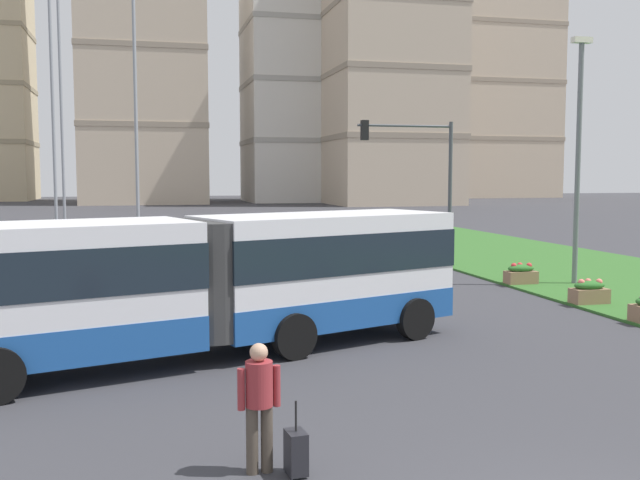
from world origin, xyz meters
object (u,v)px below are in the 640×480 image
pedestrian_crossing (259,398)px  rolling_suitcase (296,452)px  flower_planter_5 (521,274)px  flower_planter_4 (589,292)px  apartment_tower_centre (314,59)px  apartment_tower_eastcentre (389,45)px  traffic_light_far_right (420,168)px  apartment_tower_westcentre (141,21)px  streetlight_median (578,150)px  articulated_bus (213,280)px  apartment_tower_east (490,60)px

pedestrian_crossing → rolling_suitcase: pedestrian_crossing is taller
pedestrian_crossing → flower_planter_5: 18.03m
flower_planter_4 → apartment_tower_centre: size_ratio=0.03×
flower_planter_4 → apartment_tower_centre: 89.36m
flower_planter_5 → apartment_tower_eastcentre: size_ratio=0.03×
pedestrian_crossing → traffic_light_far_right: size_ratio=0.28×
pedestrian_crossing → apartment_tower_westcentre: apartment_tower_westcentre is taller
streetlight_median → apartment_tower_centre: 84.63m
apartment_tower_westcentre → articulated_bus: bearing=-89.2°
traffic_light_far_right → apartment_tower_east: 104.71m
streetlight_median → apartment_tower_eastcentre: apartment_tower_eastcentre is taller
articulated_bus → apartment_tower_east: (58.40, 103.28, 22.36)m
pedestrian_crossing → rolling_suitcase: bearing=-24.0°
flower_planter_4 → apartment_tower_east: 112.92m
rolling_suitcase → streetlight_median: streetlight_median is taller
apartment_tower_centre → flower_planter_4: bearing=-97.8°
articulated_bus → apartment_tower_westcentre: (-1.23, 89.47, 23.36)m
streetlight_median → apartment_tower_east: size_ratio=0.18×
rolling_suitcase → flower_planter_5: (11.09, 14.05, 0.11)m
traffic_light_far_right → flower_planter_5: bearing=-71.9°
pedestrian_crossing → streetlight_median: streetlight_median is taller
rolling_suitcase → traffic_light_far_right: bearing=64.2°
streetlight_median → apartment_tower_eastcentre: (17.17, 70.04, 16.21)m
apartment_tower_east → apartment_tower_eastcentre: bearing=-136.7°
flower_planter_4 → apartment_tower_eastcentre: bearing=75.5°
articulated_bus → rolling_suitcase: articulated_bus is taller
traffic_light_far_right → apartment_tower_centre: (13.51, 76.83, 16.55)m
apartment_tower_westcentre → apartment_tower_centre: size_ratio=1.20×
streetlight_median → traffic_light_far_right: bearing=122.6°
flower_planter_4 → apartment_tower_centre: (11.76, 86.21, 20.35)m
articulated_bus → apartment_tower_east: size_ratio=0.25×
articulated_bus → rolling_suitcase: 6.83m
rolling_suitcase → apartment_tower_eastcentre: apartment_tower_eastcentre is taller
apartment_tower_centre → apartment_tower_eastcentre: (7.31, -12.48, 0.21)m
rolling_suitcase → flower_planter_4: (11.09, 9.98, 0.11)m
apartment_tower_east → flower_planter_5: bearing=-116.0°
rolling_suitcase → apartment_tower_east: bearing=62.2°
articulated_bus → apartment_tower_eastcentre: (30.58, 77.03, 19.33)m
rolling_suitcase → streetlight_median: size_ratio=0.11×
flower_planter_5 → streetlight_median: size_ratio=0.13×
traffic_light_far_right → apartment_tower_east: (48.63, 90.60, 19.79)m
flower_planter_4 → apartment_tower_eastcentre: (19.07, 73.74, 20.56)m
flower_planter_4 → traffic_light_far_right: (-1.74, 9.38, 3.80)m
articulated_bus → pedestrian_crossing: bearing=-90.2°
apartment_tower_east → flower_planter_4: bearing=-115.1°
pedestrian_crossing → rolling_suitcase: size_ratio=1.79×
rolling_suitcase → traffic_light_far_right: (9.34, 19.37, 3.91)m
rolling_suitcase → apartment_tower_centre: 100.97m
apartment_tower_east → articulated_bus: bearing=-119.5°
articulated_bus → apartment_tower_eastcentre: size_ratio=0.28×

